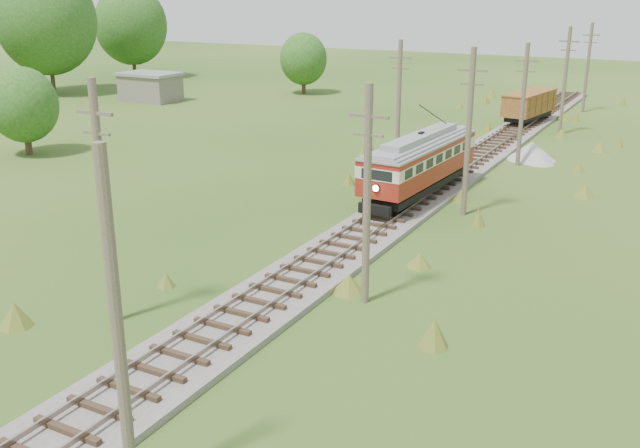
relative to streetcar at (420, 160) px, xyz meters
The scene contains 17 objects.
railbed_main 2.69m from the streetcar, 90.00° to the left, with size 3.60×96.00×0.57m.
streetcar is the anchor object (origin of this frame).
gondola 27.54m from the streetcar, 90.00° to the left, with size 3.47×7.66×2.45m.
gravel_pile 14.07m from the streetcar, 75.09° to the left, with size 3.63×3.85×1.32m.
utility_pole_r_1 27.75m from the streetcar, 83.57° to the right, with size 0.30×0.30×8.80m.
utility_pole_r_2 15.01m from the streetcar, 77.19° to the right, with size 1.60×0.30×8.60m.
utility_pole_r_3 4.16m from the streetcar, 25.25° to the right, with size 1.60×0.30×9.00m.
utility_pole_r_4 12.03m from the streetcar, 75.37° to the left, with size 1.60×0.30×8.40m.
utility_pole_r_5 24.82m from the streetcar, 82.10° to the left, with size 1.60×0.30×8.90m.
utility_pole_r_6 37.68m from the streetcar, 85.12° to the left, with size 1.60×0.30×8.70m.
utility_pole_l_a 21.05m from the streetcar, 101.57° to the right, with size 1.60×0.30×9.00m.
utility_pole_l_b 8.96m from the streetcar, 120.99° to the left, with size 1.60×0.30×8.60m.
tree_left_4 58.42m from the streetcar, 158.30° to the left, with size 11.34×11.34×14.61m.
tree_left_5 67.55m from the streetcar, 146.20° to the left, with size 9.66×9.66×12.44m.
tree_mid_a 45.23m from the streetcar, 128.27° to the left, with size 5.46×5.46×7.03m.
tree_mid_c 30.13m from the streetcar, behind, with size 5.04×5.04×6.49m.
shed 45.90m from the streetcar, 150.65° to the left, with size 6.40×4.40×3.10m.
Camera 1 is at (14.06, -5.60, 11.82)m, focal length 40.00 mm.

